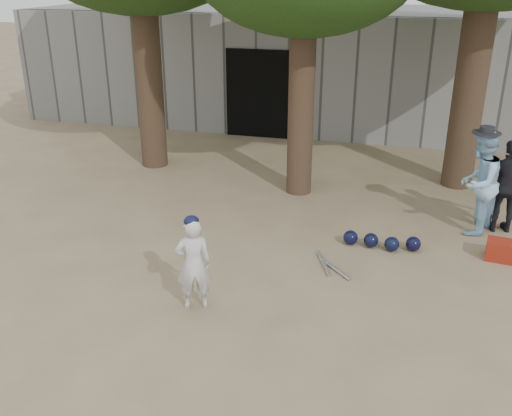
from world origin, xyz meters
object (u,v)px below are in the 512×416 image
(spectator_dark, at_px, (508,187))
(red_bag, at_px, (501,250))
(boy_player, at_px, (193,264))
(spectator_blue, at_px, (478,183))

(spectator_dark, height_order, red_bag, spectator_dark)
(boy_player, relative_size, spectator_dark, 0.80)
(spectator_blue, height_order, spectator_dark, spectator_blue)
(spectator_dark, distance_m, red_bag, 1.27)
(spectator_dark, xyz_separation_m, red_bag, (-0.13, -1.10, -0.63))
(spectator_blue, distance_m, spectator_dark, 0.51)
(spectator_blue, height_order, red_bag, spectator_blue)
(boy_player, xyz_separation_m, spectator_blue, (3.61, 3.33, 0.24))
(boy_player, height_order, spectator_dark, spectator_dark)
(boy_player, height_order, spectator_blue, spectator_blue)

